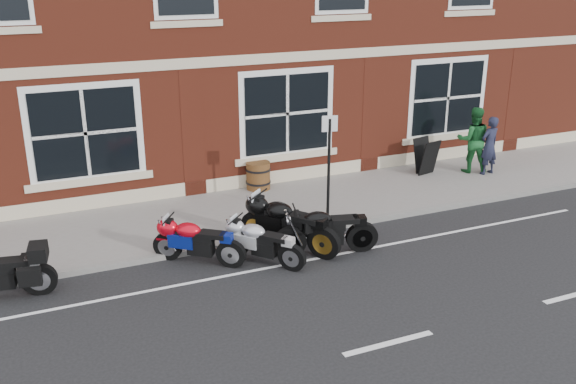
% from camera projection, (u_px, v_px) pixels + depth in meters
% --- Properties ---
extents(ground, '(80.00, 80.00, 0.00)m').
position_uv_depth(ground, '(308.00, 265.00, 12.66)').
color(ground, black).
rests_on(ground, ground).
extents(sidewalk, '(30.00, 3.00, 0.12)m').
position_uv_depth(sidewalk, '(254.00, 211.00, 15.23)').
color(sidewalk, slate).
rests_on(sidewalk, ground).
extents(kerb, '(30.00, 0.16, 0.12)m').
position_uv_depth(kerb, '(280.00, 236.00, 13.87)').
color(kerb, slate).
rests_on(kerb, ground).
extents(moto_sport_red, '(1.59, 1.29, 0.87)m').
position_uv_depth(moto_sport_red, '(197.00, 240.00, 12.60)').
color(moto_sport_red, black).
rests_on(moto_sport_red, ground).
extents(moto_sport_black, '(1.48, 1.96, 1.04)m').
position_uv_depth(moto_sport_black, '(288.00, 222.00, 13.17)').
color(moto_sport_black, black).
rests_on(moto_sport_black, ground).
extents(moto_sport_silver, '(1.28, 1.50, 0.84)m').
position_uv_depth(moto_sport_silver, '(262.00, 241.00, 12.59)').
color(moto_sport_silver, black).
rests_on(moto_sport_silver, ground).
extents(moto_naked_black, '(2.13, 0.64, 0.97)m').
position_uv_depth(moto_naked_black, '(324.00, 229.00, 12.97)').
color(moto_naked_black, black).
rests_on(moto_naked_black, ground).
extents(pedestrian_left, '(0.64, 0.47, 1.61)m').
position_uv_depth(pedestrian_left, '(489.00, 146.00, 17.45)').
color(pedestrian_left, '#1B1E32').
rests_on(pedestrian_left, sidewalk).
extents(pedestrian_right, '(1.11, 1.03, 1.82)m').
position_uv_depth(pedestrian_right, '(473.00, 140.00, 17.59)').
color(pedestrian_right, '#175324').
rests_on(pedestrian_right, sidewalk).
extents(a_board_sign, '(0.66, 0.51, 0.98)m').
position_uv_depth(a_board_sign, '(426.00, 156.00, 17.58)').
color(a_board_sign, black).
rests_on(a_board_sign, sidewalk).
extents(barrel_planter, '(0.64, 0.64, 0.71)m').
position_uv_depth(barrel_planter, '(258.00, 175.00, 16.44)').
color(barrel_planter, '#552516').
rests_on(barrel_planter, sidewalk).
extents(parking_sign, '(0.35, 0.09, 2.45)m').
position_uv_depth(parking_sign, '(329.00, 162.00, 13.93)').
color(parking_sign, black).
rests_on(parking_sign, sidewalk).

